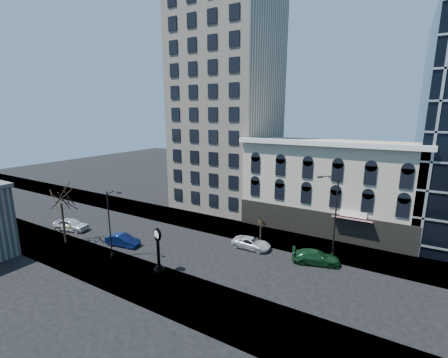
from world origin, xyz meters
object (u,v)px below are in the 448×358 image
Objects in this scene: car_near_b at (123,240)px; street_lamp_near at (112,206)px; car_near_a at (71,224)px; street_clock at (158,252)px; warning_sign at (68,229)px.

street_lamp_near is at bearing -154.04° from car_near_b.
car_near_a is (-12.04, 2.64, -5.28)m from street_lamp_near.
street_clock is at bearing -111.99° from car_near_a.
warning_sign is at bearing 177.59° from street_lamp_near.
car_near_a is at bearing -170.20° from street_clock.
street_clock is at bearing 1.52° from street_lamp_near.
street_lamp_near reaches higher than car_near_b.
street_clock reaches higher than car_near_a.
car_near_b is at bearing 179.99° from street_clock.
street_clock is at bearing 19.48° from warning_sign.
car_near_a is (-18.18, 2.39, -1.41)m from street_clock.
warning_sign is at bearing -162.72° from street_clock.
street_clock is 0.59× the size of street_lamp_near.
street_clock reaches higher than car_near_b.
street_clock is 0.96× the size of car_near_a.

